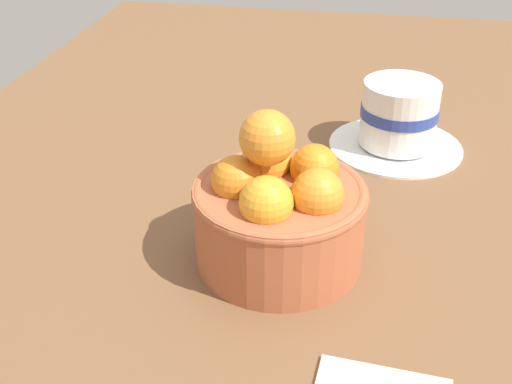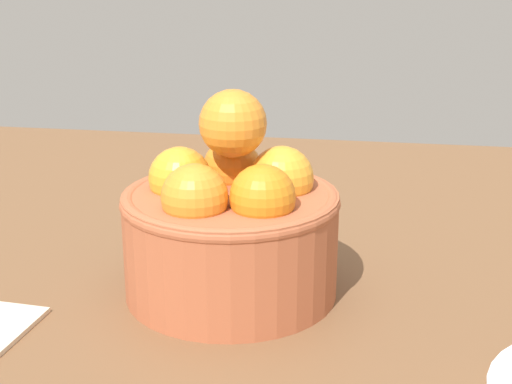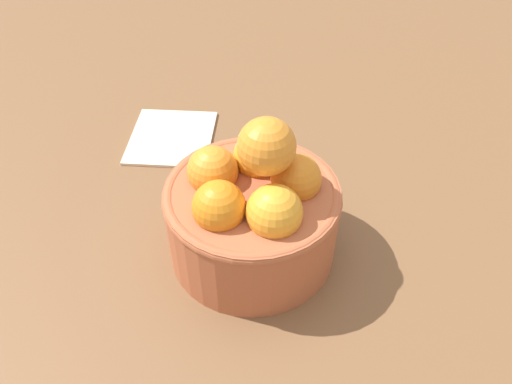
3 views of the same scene
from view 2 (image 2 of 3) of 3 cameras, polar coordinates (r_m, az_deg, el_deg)
ground_plane at (r=48.81cm, az=-1.89°, el=-9.59°), size 147.73×82.11×3.58cm
terracotta_bowl at (r=46.20cm, az=-1.97°, el=-2.47°), size 13.63×13.63×12.96cm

